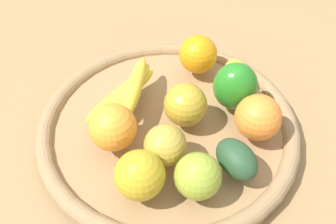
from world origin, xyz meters
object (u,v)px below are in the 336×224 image
(orange_0, at_px, (198,54))
(apple_1, at_px, (140,175))
(apple_0, at_px, (165,145))
(apple_3, at_px, (198,176))
(avocado, at_px, (237,159))
(banana_bunch, at_px, (127,92))
(orange_1, at_px, (258,117))
(lemon_0, at_px, (237,73))
(bell_pepper, at_px, (235,86))
(apple_2, at_px, (185,105))
(orange_2, at_px, (113,127))

(orange_0, xyz_separation_m, apple_1, (-0.31, -0.00, 0.00))
(apple_0, height_order, apple_1, apple_1)
(apple_3, bearing_deg, avocado, -39.60)
(banana_bunch, bearing_deg, orange_1, -88.69)
(banana_bunch, relative_size, apple_1, 2.33)
(avocado, bearing_deg, orange_0, 30.40)
(apple_1, bearing_deg, lemon_0, -15.56)
(apple_1, bearing_deg, bell_pepper, -21.46)
(orange_1, relative_size, bell_pepper, 0.86)
(orange_1, height_order, apple_2, orange_1)
(banana_bunch, bearing_deg, orange_0, -34.39)
(apple_3, relative_size, lemon_0, 1.15)
(apple_2, height_order, apple_1, same)
(bell_pepper, height_order, avocado, bell_pepper)
(orange_1, bearing_deg, orange_2, 114.89)
(orange_2, bearing_deg, apple_0, -91.78)
(avocado, distance_m, orange_0, 0.26)
(orange_2, xyz_separation_m, apple_2, (0.09, -0.10, -0.00))
(banana_bunch, distance_m, avocado, 0.24)
(apple_0, xyz_separation_m, apple_1, (-0.07, 0.02, 0.00))
(bell_pepper, height_order, orange_0, bell_pepper)
(orange_2, height_order, banana_bunch, orange_2)
(banana_bunch, relative_size, apple_3, 2.49)
(orange_2, relative_size, orange_1, 1.01)
(orange_0, bearing_deg, bell_pepper, -129.48)
(banana_bunch, bearing_deg, lemon_0, -54.61)
(bell_pepper, distance_m, apple_2, 0.10)
(apple_0, distance_m, apple_3, 0.08)
(orange_2, xyz_separation_m, avocado, (0.01, -0.21, -0.01))
(orange_1, height_order, bell_pepper, bell_pepper)
(orange_2, xyz_separation_m, orange_1, (0.10, -0.22, -0.00))
(apple_3, bearing_deg, apple_0, 59.13)
(bell_pepper, bearing_deg, apple_1, 55.21)
(orange_0, relative_size, apple_3, 1.06)
(apple_0, bearing_deg, bell_pepper, -24.92)
(apple_1, bearing_deg, banana_bunch, 29.45)
(apple_1, bearing_deg, apple_0, -12.57)
(orange_2, distance_m, lemon_0, 0.28)
(orange_1, height_order, orange_0, orange_1)
(orange_2, distance_m, orange_1, 0.24)
(orange_2, distance_m, banana_bunch, 0.10)
(orange_0, bearing_deg, apple_0, -176.10)
(orange_2, bearing_deg, apple_3, -104.91)
(apple_2, bearing_deg, orange_1, -84.80)
(apple_0, xyz_separation_m, orange_2, (0.00, 0.09, 0.01))
(orange_1, relative_size, lemon_0, 1.26)
(apple_1, distance_m, lemon_0, 0.31)
(apple_1, bearing_deg, orange_0, 0.18)
(avocado, relative_size, apple_3, 1.11)
(orange_2, bearing_deg, orange_0, -18.11)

